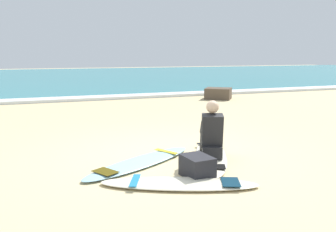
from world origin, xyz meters
name	(u,v)px	position (x,y,z in m)	size (l,w,h in m)	color
ground_plane	(165,154)	(0.00, 0.00, 0.00)	(80.00, 80.00, 0.00)	beige
sea	(64,77)	(0.00, 21.96, 0.05)	(80.00, 28.00, 0.10)	teal
breaking_foam	(92,98)	(0.00, 8.26, 0.06)	(80.00, 0.90, 0.11)	white
surfboard_main	(211,155)	(0.69, -0.44, 0.04)	(1.43, 2.31, 0.08)	#EFE5C6
surfer_seated	(212,135)	(0.62, -0.59, 0.44)	(0.57, 0.77, 0.95)	#232326
surfboard_spare_near	(179,184)	(-0.35, -1.51, 0.04)	(2.18, 1.33, 0.08)	#EFE5C6
surfboard_spare_far	(141,162)	(-0.57, -0.39, 0.04)	(2.29, 1.62, 0.08)	#9ED1E5
shoreline_rock	(218,94)	(4.68, 6.62, 0.22)	(0.83, 0.97, 0.43)	brown
beach_bag	(197,167)	(0.02, -1.28, 0.16)	(0.36, 0.48, 0.32)	#232328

